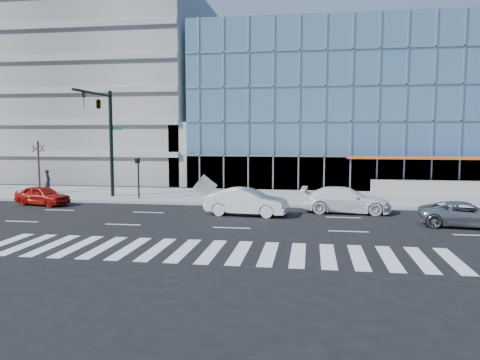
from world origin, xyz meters
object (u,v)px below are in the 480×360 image
Objects in this scene: tilted_panel at (205,187)px; ped_signal_post at (138,172)px; red_sedan at (43,195)px; traffic_signal at (102,117)px; silver_suv at (466,214)px; pedestrian at (48,181)px; street_tree_near at (38,148)px; white_suv at (345,200)px; white_sedan at (246,202)px.

ped_signal_post is at bearing 179.57° from tilted_panel.
red_sedan is (-5.77, -3.11, -1.46)m from ped_signal_post.
traffic_signal is 24.72m from silver_suv.
ped_signal_post is at bearing -122.65° from pedestrian.
ped_signal_post is 5.06m from tilted_panel.
tilted_panel reaches higher than red_sedan.
traffic_signal is 2.67× the size of ped_signal_post.
traffic_signal reaches higher than red_sedan.
silver_suv is at bearing -17.12° from street_tree_near.
street_tree_near is 0.77× the size of white_suv.
traffic_signal is at bearing 82.24° from silver_suv.
tilted_panel is at bearing -115.66° from pedestrian.
pedestrian is (1.06, -0.50, -2.68)m from street_tree_near.
street_tree_near reaches higher than ped_signal_post.
traffic_signal is 7.96m from street_tree_near.
white_sedan is at bearing -29.67° from ped_signal_post.
red_sedan reaches higher than silver_suv.
silver_suv is 30.49m from pedestrian.
street_tree_near is 0.85× the size of white_sedan.
white_sedan is (-6.00, -1.84, 0.02)m from white_suv.
red_sedan is (-3.28, -2.73, -5.49)m from traffic_signal.
tilted_panel reaches higher than white_sedan.
ped_signal_post is 0.71× the size of street_tree_near.
pedestrian is at bearing 80.79° from silver_suv.
street_tree_near reaches higher than white_sedan.
silver_suv is 12.13m from white_sedan.
ped_signal_post reaches higher than silver_suv.
traffic_signal reaches higher than street_tree_near.
street_tree_near is at bearing 78.99° from white_suv.
traffic_signal is 13.27m from white_sedan.
white_sedan is (18.24, -7.54, -2.96)m from street_tree_near.
pedestrian is at bearing 79.57° from white_suv.
silver_suv is at bearing -15.36° from traffic_signal.
street_tree_near is 31.80m from silver_suv.
tilted_panel is (-15.82, 7.24, 0.40)m from silver_suv.
traffic_signal is at bearing -179.45° from tilted_panel.
white_suv is 20.51m from red_sedan.
ped_signal_post is at bearing 66.75° from white_sedan.
street_tree_near is at bearing 165.77° from tilted_panel.
pedestrian reaches higher than white_suv.
white_sedan is 6.67m from tilted_panel.
street_tree_near is 1.07× the size of red_sedan.
pedestrian reaches higher than white_sedan.
traffic_signal is at bearing -171.48° from ped_signal_post.
ped_signal_post is 0.60× the size of white_sedan.
street_tree_near is 19.96m from white_sedan.
white_sedan reaches higher than silver_suv.
pedestrian reaches higher than red_sedan.
traffic_signal reaches higher than pedestrian.
white_sedan is 3.82× the size of tilted_panel.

